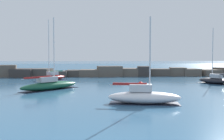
{
  "coord_description": "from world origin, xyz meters",
  "views": [
    {
      "loc": [
        -0.62,
        -8.75,
        4.05
      ],
      "look_at": [
        2.59,
        33.79,
        1.96
      ],
      "focal_mm": 40.0,
      "sensor_mm": 36.0,
      "label": 1
    }
  ],
  "objects_px": {
    "sailboat_moored_1": "(144,96)",
    "sailboat_moored_3": "(215,80)",
    "sailboat_moored_0": "(50,85)",
    "sailboat_moored_2": "(51,77)",
    "mooring_buoy_orange_near": "(141,84)"
  },
  "relations": [
    {
      "from": "sailboat_moored_1",
      "to": "sailboat_moored_3",
      "type": "bearing_deg",
      "value": 47.6
    },
    {
      "from": "sailboat_moored_1",
      "to": "sailboat_moored_3",
      "type": "xyz_separation_m",
      "value": [
        14.46,
        15.84,
        -0.06
      ]
    },
    {
      "from": "sailboat_moored_0",
      "to": "sailboat_moored_3",
      "type": "height_order",
      "value": "sailboat_moored_0"
    },
    {
      "from": "sailboat_moored_0",
      "to": "sailboat_moored_3",
      "type": "bearing_deg",
      "value": 12.72
    },
    {
      "from": "sailboat_moored_2",
      "to": "mooring_buoy_orange_near",
      "type": "bearing_deg",
      "value": -39.43
    },
    {
      "from": "sailboat_moored_1",
      "to": "sailboat_moored_2",
      "type": "bearing_deg",
      "value": 116.68
    },
    {
      "from": "sailboat_moored_0",
      "to": "sailboat_moored_1",
      "type": "xyz_separation_m",
      "value": [
        9.94,
        -10.33,
        0.02
      ]
    },
    {
      "from": "sailboat_moored_0",
      "to": "sailboat_moored_1",
      "type": "relative_size",
      "value": 1.2
    },
    {
      "from": "sailboat_moored_1",
      "to": "mooring_buoy_orange_near",
      "type": "relative_size",
      "value": 7.96
    },
    {
      "from": "sailboat_moored_2",
      "to": "sailboat_moored_3",
      "type": "xyz_separation_m",
      "value": [
        26.44,
        -8.0,
        -0.02
      ]
    },
    {
      "from": "mooring_buoy_orange_near",
      "to": "sailboat_moored_1",
      "type": "bearing_deg",
      "value": -99.59
    },
    {
      "from": "sailboat_moored_2",
      "to": "sailboat_moored_3",
      "type": "bearing_deg",
      "value": -16.84
    },
    {
      "from": "sailboat_moored_1",
      "to": "mooring_buoy_orange_near",
      "type": "distance_m",
      "value": 12.46
    },
    {
      "from": "sailboat_moored_0",
      "to": "sailboat_moored_2",
      "type": "distance_m",
      "value": 13.66
    },
    {
      "from": "sailboat_moored_1",
      "to": "sailboat_moored_0",
      "type": "bearing_deg",
      "value": 133.9
    }
  ]
}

